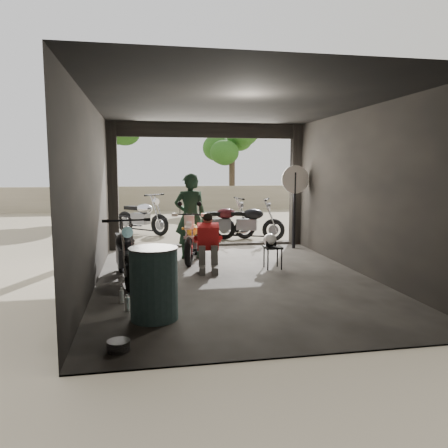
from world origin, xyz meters
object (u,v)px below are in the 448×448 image
object	(u,v)px
helmet	(270,240)
sign_post	(295,194)
outside_bike_b	(222,219)
rider	(190,217)
outside_bike_c	(249,219)
left_bike	(124,249)
main_bike	(193,236)
stool	(273,250)
oil_drum	(154,285)
outside_bike_a	(142,214)
mechanic	(208,244)

from	to	relation	value
helmet	sign_post	bearing A→B (deg)	37.84
outside_bike_b	rider	world-z (taller)	rider
outside_bike_c	left_bike	bearing A→B (deg)	162.52
main_bike	stool	size ratio (longest dim) A/B	3.54
outside_bike_c	oil_drum	world-z (taller)	outside_bike_c
outside_bike_c	outside_bike_a	bearing A→B (deg)	80.31
main_bike	outside_bike_c	xyz separation A→B (m)	(1.89, 2.47, 0.04)
main_bike	outside_bike_a	bearing A→B (deg)	118.59
main_bike	rider	distance (m)	0.44
stool	sign_post	world-z (taller)	sign_post
left_bike	outside_bike_c	size ratio (longest dim) A/B	1.00
left_bike	rider	bearing A→B (deg)	44.28
outside_bike_b	helmet	distance (m)	3.81
oil_drum	outside_bike_c	bearing A→B (deg)	65.65
outside_bike_b	helmet	bearing A→B (deg)	177.43
outside_bike_b	outside_bike_c	world-z (taller)	outside_bike_b
outside_bike_b	stool	size ratio (longest dim) A/B	3.77
outside_bike_c	main_bike	bearing A→B (deg)	164.07
outside_bike_a	outside_bike_b	world-z (taller)	outside_bike_a
rider	stool	size ratio (longest dim) A/B	4.07
mechanic	rider	bearing A→B (deg)	105.33
mechanic	helmet	distance (m)	1.28
outside_bike_a	helmet	world-z (taller)	outside_bike_a
stool	outside_bike_a	bearing A→B (deg)	115.76
outside_bike_b	rider	xyz separation A→B (m)	(-1.17, -2.50, 0.36)
outside_bike_a	outside_bike_c	size ratio (longest dim) A/B	1.06
oil_drum	mechanic	bearing A→B (deg)	66.84
rider	outside_bike_c	bearing A→B (deg)	-126.99
sign_post	outside_bike_b	bearing A→B (deg)	128.41
outside_bike_c	mechanic	distance (m)	4.02
rider	stool	world-z (taller)	rider
mechanic	helmet	size ratio (longest dim) A/B	3.92
stool	outside_bike_c	bearing A→B (deg)	84.06
main_bike	outside_bike_b	bearing A→B (deg)	80.71
stool	sign_post	size ratio (longest dim) A/B	0.22
helmet	mechanic	bearing A→B (deg)	160.80
main_bike	left_bike	size ratio (longest dim) A/B	0.95
helmet	oil_drum	size ratio (longest dim) A/B	0.29
left_bike	outside_bike_a	distance (m)	5.93
helmet	outside_bike_c	bearing A→B (deg)	62.30
outside_bike_a	helmet	xyz separation A→B (m)	(2.59, -5.43, -0.03)
outside_bike_b	mechanic	world-z (taller)	outside_bike_b
left_bike	outside_bike_a	size ratio (longest dim) A/B	0.94
outside_bike_a	sign_post	xyz separation A→B (m)	(3.84, -3.37, 0.78)
outside_bike_a	stool	size ratio (longest dim) A/B	3.96
main_bike	helmet	xyz separation A→B (m)	(1.46, -1.13, 0.04)
outside_bike_b	outside_bike_c	bearing A→B (deg)	-112.12
oil_drum	left_bike	bearing A→B (deg)	102.27
outside_bike_c	mechanic	xyz separation A→B (m)	(-1.71, -3.64, -0.04)
stool	oil_drum	bearing A→B (deg)	-133.10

